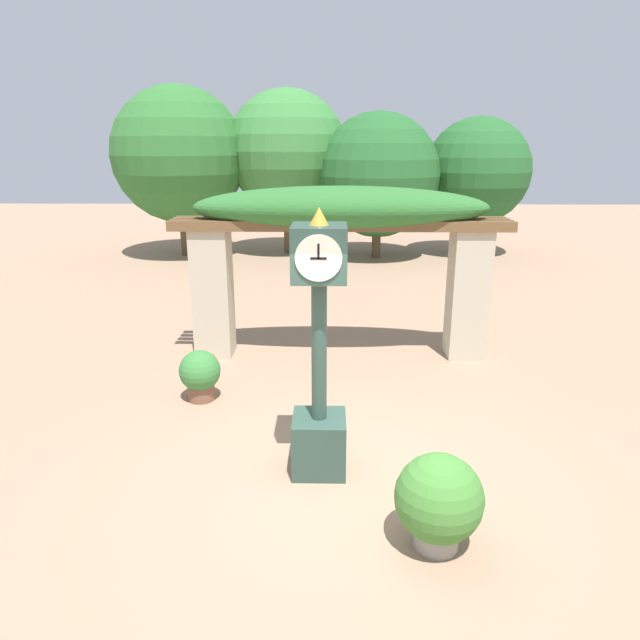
% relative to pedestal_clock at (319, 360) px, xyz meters
% --- Properties ---
extents(ground_plane, '(60.00, 60.00, 0.00)m').
position_rel_pedestal_clock_xyz_m(ground_plane, '(0.28, -0.20, -1.32)').
color(ground_plane, '#9E7A60').
extents(pedestal_clock, '(0.58, 0.60, 2.92)m').
position_rel_pedestal_clock_xyz_m(pedestal_clock, '(0.00, 0.00, 0.00)').
color(pedestal_clock, '#2D473D').
rests_on(pedestal_clock, ground).
extents(pergola, '(5.52, 1.21, 2.87)m').
position_rel_pedestal_clock_xyz_m(pergola, '(0.28, 3.68, 0.80)').
color(pergola, '#BCB299').
rests_on(pergola, ground).
extents(potted_plant_near_left, '(0.58, 0.58, 0.73)m').
position_rel_pedestal_clock_xyz_m(potted_plant_near_left, '(-1.72, 1.81, -0.92)').
color(potted_plant_near_left, brown).
rests_on(potted_plant_near_left, ground).
extents(potted_plant_near_right, '(0.80, 0.80, 0.90)m').
position_rel_pedestal_clock_xyz_m(potted_plant_near_right, '(1.09, -1.27, -0.84)').
color(potted_plant_near_right, gray).
rests_on(potted_plant_near_right, ground).
extents(tree_line, '(13.24, 4.63, 5.28)m').
position_rel_pedestal_clock_xyz_m(tree_line, '(-0.65, 13.03, 1.66)').
color(tree_line, brown).
rests_on(tree_line, ground).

